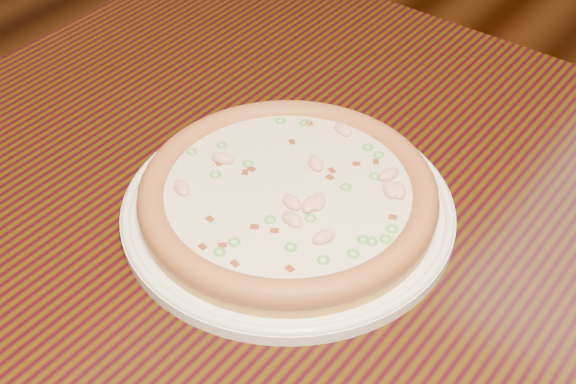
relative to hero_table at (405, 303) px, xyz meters
The scene contains 3 objects.
hero_table is the anchor object (origin of this frame).
plate 0.17m from the hero_table, 157.38° to the right, with size 0.34×0.34×0.02m.
pizza 0.18m from the hero_table, 157.40° to the right, with size 0.30×0.30×0.03m.
Camera 1 is at (-0.09, -0.72, 1.30)m, focal length 50.00 mm.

